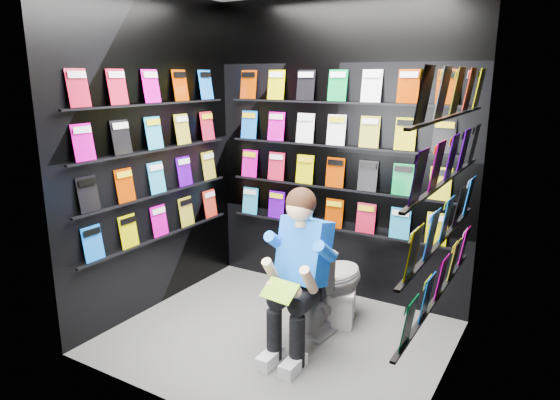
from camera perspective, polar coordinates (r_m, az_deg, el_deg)
The scene contains 13 objects.
floor at distance 3.95m, azimuth -0.23°, elevation -15.41°, with size 2.40×2.40×0.00m, color #60615E.
wall_back at distance 4.37m, azimuth 6.56°, elevation 5.52°, with size 2.40×0.04×2.60m, color black.
wall_front at distance 2.71m, azimuth -11.23°, elevation 0.05°, with size 2.40×0.04×2.60m, color black.
wall_left at distance 4.23m, azimuth -14.35°, elevation 4.89°, with size 0.04×2.00×2.60m, color black.
wall_right at distance 3.07m, azimuth 19.32°, elevation 1.16°, with size 0.04×2.00×2.60m, color black.
comics_back at distance 4.35m, azimuth 6.39°, elevation 5.53°, with size 2.10×0.06×1.37m, color #B81330, non-canonical shape.
comics_left at distance 4.21m, azimuth -14.07°, elevation 4.93°, with size 0.06×1.70×1.37m, color #B81330, non-canonical shape.
comics_right at distance 3.07m, azimuth 18.78°, elevation 1.31°, with size 0.06×1.70×1.37m, color #B81330, non-canonical shape.
toilet at distance 3.98m, azimuth 5.43°, elevation -9.33°, with size 0.42×0.75×0.73m, color white.
longbox at distance 4.16m, azimuth 7.04°, elevation -11.82°, with size 0.20×0.36×0.27m, color white.
longbox_lid at distance 4.10m, azimuth 7.10°, elevation -9.95°, with size 0.22×0.38×0.03m, color white.
reader at distance 3.53m, azimuth 2.89°, elevation -5.97°, with size 0.47×0.69×1.27m, color blue, non-canonical shape.
held_comic at distance 3.30m, azimuth -0.05°, elevation -10.32°, with size 0.24×0.01×0.17m, color green.
Camera 1 is at (1.77, -2.94, 1.94)m, focal length 32.00 mm.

